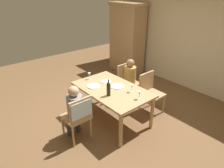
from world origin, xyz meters
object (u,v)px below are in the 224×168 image
object	(u,v)px
person_woman_host	(131,77)
wine_glass_near_left	(89,75)
chair_far_right	(150,90)
armoire_cabinet	(127,38)
chair_near	(79,114)
dinner_plate_guest_left	(94,86)
wine_glass_centre	(139,94)
chair_far_left	(127,80)
person_man_bearded	(74,108)
dining_table	(112,92)
dinner_plate_host	(117,86)
dinner_plate_guest_right	(106,81)
wine_bottle_tall_green	(109,89)
wine_glass_near_right	(132,87)

from	to	relation	value
person_woman_host	wine_glass_near_left	bearing A→B (deg)	-19.59
chair_far_right	person_woman_host	world-z (taller)	person_woman_host
armoire_cabinet	chair_far_right	xyz separation A→B (m)	(2.18, -1.37, -0.56)
chair_near	armoire_cabinet	bearing A→B (deg)	33.10
armoire_cabinet	wine_glass_near_left	bearing A→B (deg)	-62.15
armoire_cabinet	chair_far_right	world-z (taller)	armoire_cabinet
dinner_plate_guest_left	wine_glass_centre	bearing A→B (deg)	19.93
chair_far_left	chair_far_right	world-z (taller)	same
person_man_bearded	person_woman_host	bearing A→B (deg)	10.12
dining_table	dinner_plate_host	distance (m)	0.17
dinner_plate_host	dinner_plate_guest_right	world-z (taller)	same
chair_far_right	person_man_bearded	world-z (taller)	person_man_bearded
chair_far_right	wine_glass_centre	distance (m)	0.90
armoire_cabinet	wine_glass_centre	size ratio (longest dim) A/B	14.63
chair_far_right	dinner_plate_guest_right	size ratio (longest dim) A/B	3.92
armoire_cabinet	dinner_plate_guest_left	xyz separation A→B (m)	(1.58, -2.47, -0.33)
dining_table	wine_bottle_tall_green	size ratio (longest dim) A/B	4.88
dinner_plate_guest_left	person_woman_host	bearing A→B (deg)	90.89
dining_table	dinner_plate_guest_right	size ratio (longest dim) A/B	6.85
dining_table	chair_far_right	distance (m)	0.92
armoire_cabinet	person_woman_host	distance (m)	2.13
dinner_plate_host	chair_far_right	bearing A→B (deg)	70.00
dinner_plate_host	dinner_plate_guest_left	world-z (taller)	same
chair_far_left	dinner_plate_guest_left	distance (m)	1.13
dinner_plate_guest_left	chair_far_right	bearing A→B (deg)	61.64
person_man_bearded	wine_glass_near_right	distance (m)	1.16
chair_far_left	wine_glass_near_left	world-z (taller)	chair_far_left
dining_table	person_man_bearded	world-z (taller)	person_man_bearded
chair_far_left	person_woman_host	world-z (taller)	person_woman_host
dining_table	chair_far_left	distance (m)	0.99
wine_glass_centre	dinner_plate_guest_left	size ratio (longest dim) A/B	0.56
wine_bottle_tall_green	dinner_plate_host	size ratio (longest dim) A/B	1.20
armoire_cabinet	dinner_plate_guest_left	bearing A→B (deg)	-57.31
dining_table	chair_far_right	size ratio (longest dim) A/B	1.75
person_woman_host	wine_glass_centre	size ratio (longest dim) A/B	7.32
chair_near	dinner_plate_guest_left	size ratio (longest dim) A/B	3.47
dining_table	dinner_plate_guest_right	xyz separation A→B (m)	(-0.33, 0.10, 0.10)
dining_table	person_man_bearded	size ratio (longest dim) A/B	1.48
chair_near	dinner_plate_guest_right	xyz separation A→B (m)	(-0.45, 0.97, 0.17)
person_woman_host	dinner_plate_guest_right	distance (m)	0.78
dinner_plate_guest_right	wine_glass_near_right	bearing A→B (deg)	8.52
wine_glass_near_left	dinner_plate_host	xyz separation A→B (m)	(0.68, 0.22, -0.10)
wine_glass_near_left	chair_far_left	bearing A→B (deg)	76.62
wine_bottle_tall_green	armoire_cabinet	bearing A→B (deg)	130.08
dining_table	chair_near	size ratio (longest dim) A/B	1.75
wine_bottle_tall_green	wine_glass_near_left	world-z (taller)	wine_bottle_tall_green
wine_glass_near_left	chair_far_right	bearing A→B (deg)	45.11
wine_glass_near_right	wine_bottle_tall_green	bearing A→B (deg)	-110.96
dinner_plate_host	dining_table	bearing A→B (deg)	-93.21
wine_glass_near_left	dinner_plate_guest_right	distance (m)	0.41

